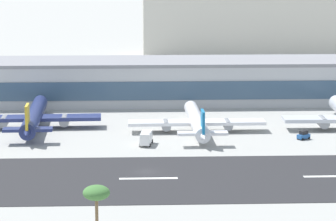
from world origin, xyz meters
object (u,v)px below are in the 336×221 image
Objects in this scene: airliner_blue_tail_gate_1 at (197,122)px; service_baggage_tug_1 at (304,135)px; service_box_truck_0 at (146,138)px; distant_hotel_block at (254,17)px; terminal_building at (188,81)px; palm_tree_1 at (96,195)px; airliner_gold_tail_gate_0 at (34,118)px.

airliner_blue_tail_gate_1 reaches higher than service_baggage_tug_1.
service_box_truck_0 is at bearing 153.04° from service_baggage_tug_1.
airliner_blue_tail_gate_1 is 11.79× the size of service_baggage_tug_1.
service_baggage_tug_1 is at bearing -94.23° from distant_hotel_block.
service_box_truck_0 is at bearing 134.37° from airliner_blue_tail_gate_1.
service_box_truck_0 is (-51.86, -176.38, -15.48)m from distant_hotel_block.
palm_tree_1 is (-22.23, -129.53, 3.04)m from terminal_building.
airliner_gold_tail_gate_0 is (-81.01, -157.07, -14.20)m from distant_hotel_block.
distant_hotel_block is 2.41× the size of airliner_blue_tail_gate_1.
service_baggage_tug_1 is at bearing 105.15° from service_box_truck_0.
terminal_building is 44.31m from airliner_blue_tail_gate_1.
terminal_building reaches higher than service_baggage_tug_1.
airliner_gold_tail_gate_0 is at bearing -114.72° from service_box_truck_0.
service_box_truck_0 is (-13.29, -13.31, -1.00)m from airliner_blue_tail_gate_1.
distant_hotel_block reaches higher than airliner_blue_tail_gate_1.
service_baggage_tug_1 is at bearing -109.75° from airliner_blue_tail_gate_1.
airliner_gold_tail_gate_0 is at bearing -138.36° from terminal_building.
terminal_building is at bearing -50.39° from airliner_gold_tail_gate_0.
service_baggage_tug_1 is at bearing -104.37° from airliner_gold_tail_gate_0.
palm_tree_1 is at bearing -169.28° from airliner_gold_tail_gate_0.
service_box_truck_0 is 73.00m from palm_tree_1.
service_baggage_tug_1 is 90.47m from palm_tree_1.
airliner_blue_tail_gate_1 is 3.78× the size of palm_tree_1.
terminal_building reaches higher than palm_tree_1.
airliner_blue_tail_gate_1 is 88.39m from palm_tree_1.
airliner_blue_tail_gate_1 is 27.40m from service_baggage_tug_1.
airliner_gold_tail_gate_0 reaches higher than service_baggage_tug_1.
distant_hotel_block is at bearing 172.40° from service_box_truck_0.
airliner_blue_tail_gate_1 is (42.45, -6.00, -0.29)m from airliner_gold_tail_gate_0.
distant_hotel_block is 168.20m from airliner_blue_tail_gate_1.
airliner_gold_tail_gate_0 is at bearing 134.34° from service_baggage_tug_1.
palm_tree_1 is at bearing -99.74° from terminal_building.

